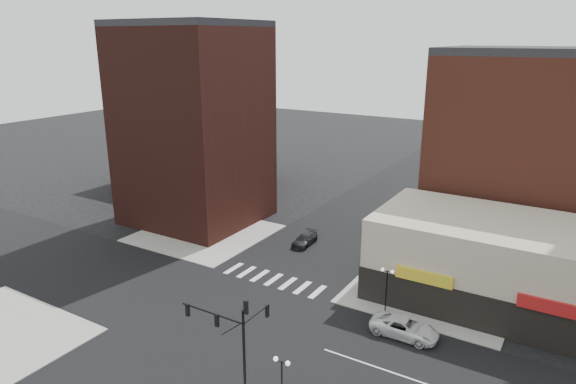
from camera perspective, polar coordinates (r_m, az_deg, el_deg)
The scene contains 14 objects.
ground at distance 47.36m, azimuth -7.05°, elevation -13.47°, with size 240.00×240.00×0.00m, color black.
road_ew at distance 47.36m, azimuth -7.05°, elevation -13.46°, with size 200.00×14.00×0.02m, color black.
road_ns at distance 47.35m, azimuth -7.05°, elevation -13.46°, with size 14.00×200.00×0.02m, color black.
sidewalk_nw at distance 65.81m, azimuth -9.22°, elevation -4.53°, with size 15.00×15.00×0.12m, color gray.
sidewalk_ne at distance 53.20m, azimuth 15.82°, elevation -10.36°, with size 15.00×15.00×0.12m, color gray.
building_nw at distance 68.29m, azimuth -10.44°, elevation 7.04°, with size 16.00×15.00×25.00m, color #3D1913.
building_nw_low at distance 89.37m, azimuth -9.93°, elevation 5.10°, with size 20.00×18.00×12.00m, color #3D1913.
building_ne_midrise at distance 62.93m, azimuth 24.36°, elevation 3.59°, with size 18.00×15.00×22.00m, color brown.
building_ne_row at distance 51.26m, azimuth 23.32°, elevation -8.21°, with size 24.20×12.20×8.00m.
traffic_signal at distance 35.69m, azimuth -5.88°, elevation -15.13°, with size 5.59×3.09×7.77m.
street_lamp_se_a at distance 34.72m, azimuth -0.70°, elevation -19.39°, with size 1.22×0.32×4.16m.
street_lamp_ne at distance 46.81m, azimuth 10.93°, elevation -9.48°, with size 1.22×0.32×4.16m.
white_suv at distance 44.90m, azimuth 12.83°, elevation -14.48°, with size 2.60×5.63×1.56m, color silver.
dark_sedan_north at distance 61.42m, azimuth 1.88°, elevation -5.31°, with size 1.83×4.49×1.30m, color black.
Camera 1 is at (25.88, -31.72, 23.82)m, focal length 32.00 mm.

